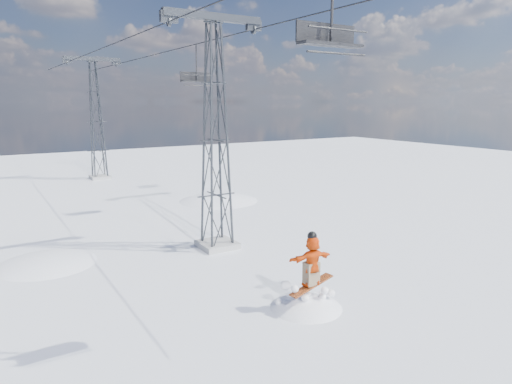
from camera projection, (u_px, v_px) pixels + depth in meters
ground at (299, 310)px, 16.36m from camera, size 120.00×120.00×0.00m
snow_terrain at (70, 337)px, 33.48m from camera, size 39.00×37.00×22.00m
lift_tower_near at (215, 141)px, 22.38m from camera, size 5.20×1.80×11.43m
lift_tower_far at (96, 122)px, 43.23m from camera, size 5.20×1.80×11.43m
haul_cables at (138, 49)px, 30.93m from camera, size 4.46×51.00×0.06m
snowboarder_jump at (305, 348)px, 16.92m from camera, size 4.40×4.40×6.88m
lift_chair_near at (330, 36)px, 11.50m from camera, size 1.89×0.54×2.34m
lift_chair_mid at (196, 78)px, 28.61m from camera, size 2.04×0.59×2.53m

